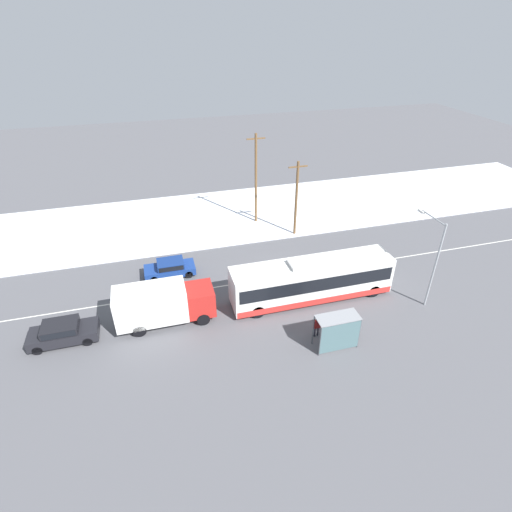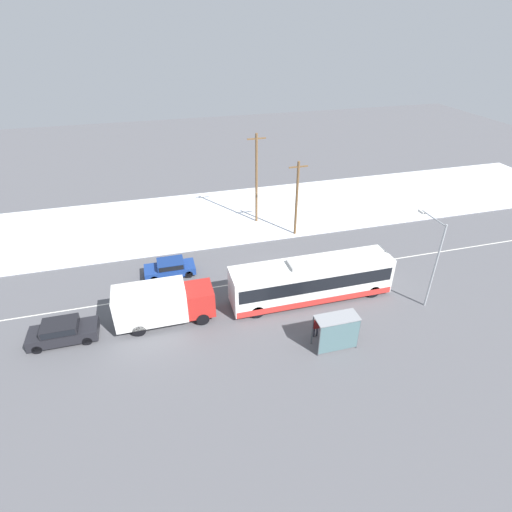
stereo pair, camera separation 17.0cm
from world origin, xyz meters
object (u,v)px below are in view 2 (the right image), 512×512
object	(u,v)px
sedan_car	(170,267)
pedestrian_at_stop	(316,325)
streetlamp	(432,251)
city_bus	(311,280)
utility_pole_snowlot	(256,178)
utility_pole_roadside	(297,198)
parked_car_near_truck	(62,331)
box_truck	(162,303)
bus_shelter	(338,329)

from	to	relation	value
sedan_car	pedestrian_at_stop	world-z (taller)	pedestrian_at_stop
pedestrian_at_stop	streetlamp	distance (m)	9.90
city_bus	utility_pole_snowlot	size ratio (longest dim) A/B	1.33
utility_pole_roadside	utility_pole_snowlot	xyz separation A→B (m)	(-2.90, 3.67, 0.89)
sedan_car	streetlamp	bearing A→B (deg)	154.73
city_bus	parked_car_near_truck	xyz separation A→B (m)	(-17.50, -0.05, -0.82)
box_truck	utility_pole_roadside	world-z (taller)	utility_pole_roadside
box_truck	pedestrian_at_stop	xyz separation A→B (m)	(9.69, -4.23, -0.64)
sedan_car	bus_shelter	world-z (taller)	bus_shelter
sedan_car	parked_car_near_truck	bearing A→B (deg)	38.83
sedan_car	parked_car_near_truck	world-z (taller)	parked_car_near_truck
parked_car_near_truck	utility_pole_snowlot	size ratio (longest dim) A/B	0.47
city_bus	sedan_car	distance (m)	11.69
parked_car_near_truck	pedestrian_at_stop	xyz separation A→B (m)	(16.25, -4.02, 0.18)
bus_shelter	streetlamp	world-z (taller)	streetlamp
city_bus	utility_pole_roadside	size ratio (longest dim) A/B	1.65
pedestrian_at_stop	utility_pole_snowlot	distance (m)	18.07
city_bus	pedestrian_at_stop	bearing A→B (deg)	-107.02
parked_car_near_truck	pedestrian_at_stop	bearing A→B (deg)	-13.90
streetlamp	parked_car_near_truck	bearing A→B (deg)	174.55
sedan_car	bus_shelter	xyz separation A→B (m)	(9.57, -11.48, 0.94)
box_truck	sedan_car	bearing A→B (deg)	80.86
parked_car_near_truck	box_truck	bearing A→B (deg)	1.81
box_truck	utility_pole_roadside	distance (m)	16.66
city_bus	sedan_car	xyz separation A→B (m)	(-10.00, 5.99, -0.89)
parked_car_near_truck	utility_pole_snowlot	distance (m)	22.12
pedestrian_at_stop	parked_car_near_truck	bearing A→B (deg)	166.10
sedan_car	utility_pole_snowlot	xyz separation A→B (m)	(9.47, 7.60, 4.02)
bus_shelter	utility_pole_roadside	distance (m)	15.82
parked_car_near_truck	utility_pole_roadside	bearing A→B (deg)	26.64
utility_pole_roadside	city_bus	bearing A→B (deg)	-103.45
box_truck	bus_shelter	distance (m)	11.93
box_truck	parked_car_near_truck	xyz separation A→B (m)	(-6.56, -0.21, -0.82)
box_truck	streetlamp	distance (m)	19.24
pedestrian_at_stop	bus_shelter	bearing A→B (deg)	-60.21
streetlamp	utility_pole_roadside	xyz separation A→B (m)	(-5.55, 12.39, -0.48)
utility_pole_roadside	utility_pole_snowlot	size ratio (longest dim) A/B	0.81
pedestrian_at_stop	bus_shelter	distance (m)	1.78
parked_car_near_truck	streetlamp	xyz separation A→B (m)	(25.43, -2.42, 3.54)
pedestrian_at_stop	utility_pole_snowlot	size ratio (longest dim) A/B	0.18
pedestrian_at_stop	bus_shelter	xyz separation A→B (m)	(0.82, -1.42, 0.68)
sedan_car	utility_pole_roadside	world-z (taller)	utility_pole_roadside
parked_car_near_truck	utility_pole_roadside	size ratio (longest dim) A/B	0.59
box_truck	sedan_car	distance (m)	5.97
box_truck	pedestrian_at_stop	distance (m)	10.59
bus_shelter	utility_pole_roadside	xyz separation A→B (m)	(2.80, 15.42, 2.20)
parked_car_near_truck	city_bus	bearing A→B (deg)	0.15
bus_shelter	utility_pole_snowlot	distance (m)	19.33
box_truck	streetlamp	bearing A→B (deg)	-7.94
sedan_car	utility_pole_snowlot	size ratio (longest dim) A/B	0.45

